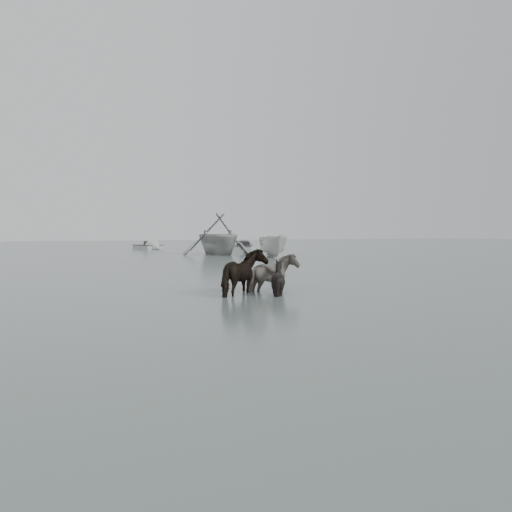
{
  "coord_description": "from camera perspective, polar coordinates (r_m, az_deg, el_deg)",
  "views": [
    {
      "loc": [
        -5.96,
        -13.95,
        1.78
      ],
      "look_at": [
        -0.96,
        0.0,
        1.0
      ],
      "focal_mm": 35.0,
      "sensor_mm": 36.0,
      "label": 1
    }
  ],
  "objects": [
    {
      "name": "ground",
      "position": [
        15.28,
        3.4,
        -3.68
      ],
      "size": [
        140.0,
        140.0,
        0.0
      ],
      "primitive_type": "plane",
      "color": "slate",
      "rests_on": "ground"
    },
    {
      "name": "pony_pinto",
      "position": [
        14.67,
        1.85,
        -1.18
      ],
      "size": [
        1.84,
        1.35,
        1.41
      ],
      "primitive_type": "imported",
      "rotation": [
        0.0,
        0.0,
        1.97
      ],
      "color": "black",
      "rests_on": "ground"
    },
    {
      "name": "pony_dark",
      "position": [
        13.75,
        -1.18,
        -1.24
      ],
      "size": [
        1.73,
        1.86,
        1.52
      ],
      "primitive_type": "imported",
      "rotation": [
        0.0,
        0.0,
        1.23
      ],
      "color": "black",
      "rests_on": "ground"
    },
    {
      "name": "pony_black",
      "position": [
        13.93,
        2.54,
        -1.65
      ],
      "size": [
        1.5,
        1.44,
        1.3
      ],
      "primitive_type": "imported",
      "rotation": [
        0.0,
        0.0,
        1.99
      ],
      "color": "black",
      "rests_on": "ground"
    },
    {
      "name": "rowboat_trail",
      "position": [
        35.81,
        -4.32,
        2.62
      ],
      "size": [
        5.68,
        6.38,
        3.07
      ],
      "primitive_type": "imported",
      "rotation": [
        0.0,
        0.0,
        3.26
      ],
      "color": "#ACAFAC",
      "rests_on": "ground"
    },
    {
      "name": "boat_small",
      "position": [
        32.36,
        1.97,
        1.29
      ],
      "size": [
        2.27,
        4.36,
        1.6
      ],
      "primitive_type": "imported",
      "rotation": [
        0.0,
        0.0,
        -0.18
      ],
      "color": "beige",
      "rests_on": "ground"
    },
    {
      "name": "skiff_port",
      "position": [
        43.66,
        -1.53,
        1.18
      ],
      "size": [
        3.56,
        5.65,
        0.75
      ],
      "primitive_type": null,
      "rotation": [
        0.0,
        0.0,
        1.18
      ],
      "color": "#A2A4A1",
      "rests_on": "ground"
    },
    {
      "name": "skiff_mid",
      "position": [
        46.95,
        -12.25,
        1.24
      ],
      "size": [
        2.89,
        4.92,
        0.75
      ],
      "primitive_type": null,
      "rotation": [
        0.0,
        0.0,
        -1.27
      ],
      "color": "#ACAFAD",
      "rests_on": "ground"
    }
  ]
}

